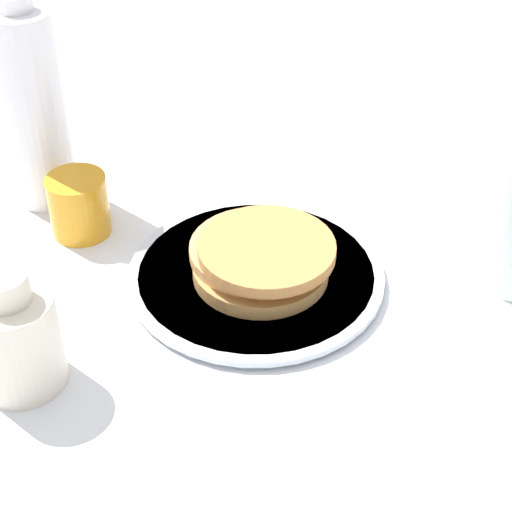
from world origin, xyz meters
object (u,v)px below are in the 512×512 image
at_px(plate, 256,275).
at_px(juice_glass, 79,205).
at_px(water_bottle_mid, 34,108).
at_px(pancake_stack, 261,257).
at_px(cream_jug, 16,337).

height_order(plate, juice_glass, juice_glass).
bearing_deg(juice_glass, water_bottle_mid, 176.22).
bearing_deg(water_bottle_mid, juice_glass, -3.78).
xyz_separation_m(pancake_stack, water_bottle_mid, (-0.29, -0.09, 0.09)).
xyz_separation_m(juice_glass, water_bottle_mid, (-0.09, 0.01, 0.08)).
bearing_deg(juice_glass, plate, 26.10).
distance_m(pancake_stack, cream_jug, 0.26).
xyz_separation_m(pancake_stack, cream_jug, (-0.03, -0.26, 0.02)).
relative_size(juice_glass, cream_jug, 0.57).
bearing_deg(water_bottle_mid, cream_jug, -32.81).
bearing_deg(juice_glass, cream_jug, -43.46).
relative_size(pancake_stack, water_bottle_mid, 0.62).
distance_m(plate, cream_jug, 0.26).
bearing_deg(plate, juice_glass, -153.90).
height_order(pancake_stack, water_bottle_mid, water_bottle_mid).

